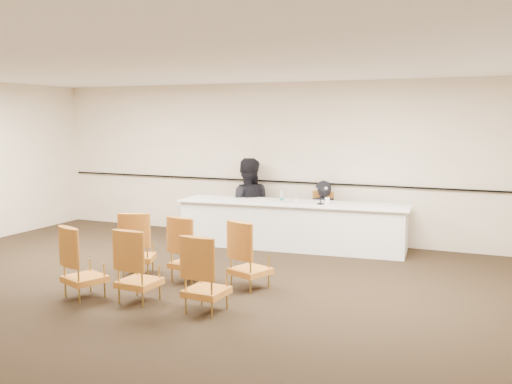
% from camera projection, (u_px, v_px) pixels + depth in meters
% --- Properties ---
extents(floor, '(10.00, 10.00, 0.00)m').
position_uv_depth(floor, '(172.00, 293.00, 7.59)').
color(floor, black).
rests_on(floor, ground).
extents(ceiling, '(10.00, 10.00, 0.00)m').
position_uv_depth(ceiling, '(168.00, 63.00, 7.21)').
color(ceiling, white).
rests_on(ceiling, ground).
extents(wall_back, '(10.00, 0.04, 3.00)m').
position_uv_depth(wall_back, '(280.00, 161.00, 11.04)').
color(wall_back, beige).
rests_on(wall_back, ground).
extents(wall_rail, '(9.80, 0.04, 0.03)m').
position_uv_depth(wall_rail, '(279.00, 181.00, 11.05)').
color(wall_rail, black).
rests_on(wall_rail, wall_back).
extents(panel_table, '(4.18, 1.30, 0.82)m').
position_uv_depth(panel_table, '(292.00, 225.00, 10.23)').
color(panel_table, white).
rests_on(panel_table, ground).
extents(panelist_main, '(0.69, 0.57, 1.63)m').
position_uv_depth(panelist_main, '(322.00, 223.00, 10.66)').
color(panelist_main, black).
rests_on(panelist_main, ground).
extents(panelist_main_chair, '(0.54, 0.54, 0.95)m').
position_uv_depth(panelist_main_chair, '(322.00, 217.00, 10.65)').
color(panelist_main_chair, '#B66F20').
rests_on(panelist_main_chair, ground).
extents(panelist_second, '(1.17, 1.06, 1.98)m').
position_uv_depth(panelist_second, '(247.00, 209.00, 11.10)').
color(panelist_second, black).
rests_on(panelist_second, ground).
extents(panelist_second_chair, '(0.54, 0.54, 0.95)m').
position_uv_depth(panelist_second_chair, '(247.00, 213.00, 11.11)').
color(panelist_second_chair, '#B66F20').
rests_on(panelist_second_chair, ground).
extents(papers, '(0.31, 0.24, 0.00)m').
position_uv_depth(papers, '(322.00, 204.00, 9.95)').
color(papers, silver).
rests_on(papers, panel_table).
extents(microphone, '(0.17, 0.24, 0.31)m').
position_uv_depth(microphone, '(320.00, 196.00, 9.88)').
color(microphone, black).
rests_on(microphone, panel_table).
extents(water_bottle, '(0.09, 0.09, 0.21)m').
position_uv_depth(water_bottle, '(282.00, 196.00, 10.16)').
color(water_bottle, '#167C72').
rests_on(water_bottle, panel_table).
extents(drinking_glass, '(0.07, 0.07, 0.10)m').
position_uv_depth(drinking_glass, '(296.00, 201.00, 10.01)').
color(drinking_glass, white).
rests_on(drinking_glass, panel_table).
extents(coffee_cup, '(0.10, 0.10, 0.13)m').
position_uv_depth(coffee_cup, '(327.00, 201.00, 9.86)').
color(coffee_cup, white).
rests_on(coffee_cup, panel_table).
extents(aud_chair_front_left, '(0.65, 0.65, 0.95)m').
position_uv_depth(aud_chair_front_left, '(138.00, 243.00, 8.46)').
color(aud_chair_front_left, '#B66F20').
rests_on(aud_chair_front_left, ground).
extents(aud_chair_front_mid, '(0.58, 0.58, 0.95)m').
position_uv_depth(aud_chair_front_mid, '(189.00, 249.00, 8.08)').
color(aud_chair_front_mid, '#B66F20').
rests_on(aud_chair_front_mid, ground).
extents(aud_chair_front_right, '(0.64, 0.64, 0.95)m').
position_uv_depth(aud_chair_front_right, '(250.00, 255.00, 7.72)').
color(aud_chair_front_right, '#B66F20').
rests_on(aud_chair_front_right, ground).
extents(aud_chair_back_left, '(0.65, 0.65, 0.95)m').
position_uv_depth(aud_chair_back_left, '(84.00, 262.00, 7.34)').
color(aud_chair_back_left, '#B66F20').
rests_on(aud_chair_back_left, ground).
extents(aud_chair_back_mid, '(0.52, 0.52, 0.95)m').
position_uv_depth(aud_chair_back_mid, '(139.00, 265.00, 7.17)').
color(aud_chair_back_mid, '#B66F20').
rests_on(aud_chair_back_mid, ground).
extents(aud_chair_back_right, '(0.53, 0.53, 0.95)m').
position_uv_depth(aud_chair_back_right, '(206.00, 273.00, 6.79)').
color(aud_chair_back_right, '#B66F20').
rests_on(aud_chair_back_right, ground).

